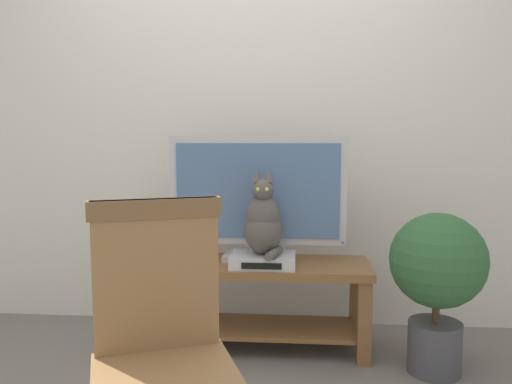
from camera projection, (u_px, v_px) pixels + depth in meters
The scene contains 8 objects.
back_wall at pixel (253, 101), 3.09m from camera, with size 7.00×0.12×2.80m, color silver.
tv_stand at pixel (257, 289), 2.74m from camera, with size 1.23×0.43×0.49m.
tv at pixel (258, 195), 2.75m from camera, with size 0.98×0.20×0.69m.
media_box at pixel (263, 259), 2.66m from camera, with size 0.34×0.29×0.06m.
cat at pixel (263, 222), 2.62m from camera, with size 0.21×0.29×0.45m.
wooden_chair at pixel (162, 342), 1.44m from camera, with size 0.52×0.52×0.98m.
book_stack at pixel (181, 250), 2.79m from camera, with size 0.26×0.19×0.10m.
potted_plant at pixel (437, 274), 2.42m from camera, with size 0.47×0.47×0.81m.
Camera 1 is at (0.27, -2.06, 1.16)m, focal length 34.68 mm.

